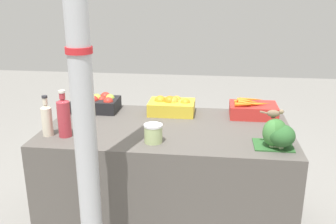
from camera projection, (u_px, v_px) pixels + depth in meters
ground_plane at (168, 224)px, 2.68m from camera, size 10.00×10.00×0.00m
market_table at (168, 178)px, 2.57m from camera, size 1.59×0.87×0.75m
support_pole at (79, 53)px, 1.65m from camera, size 0.12×0.12×2.67m
apple_crate at (97, 103)px, 2.77m from camera, size 0.33×0.23×0.13m
orange_crate at (172, 106)px, 2.70m from camera, size 0.33×0.23×0.13m
carrot_crate at (253, 109)px, 2.63m from camera, size 0.33×0.23×0.13m
broccoli_pile at (277, 134)px, 2.09m from camera, size 0.22×0.21×0.17m
juice_bottle_cloudy at (47, 119)px, 2.27m from camera, size 0.06×0.06×0.25m
juice_bottle_ruby at (64, 117)px, 2.25m from camera, size 0.08×0.08×0.29m
pickle_jar at (153, 133)px, 2.18m from camera, size 0.11×0.11×0.11m
sparrow_bird at (274, 113)px, 2.08m from camera, size 0.14×0.04×0.05m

